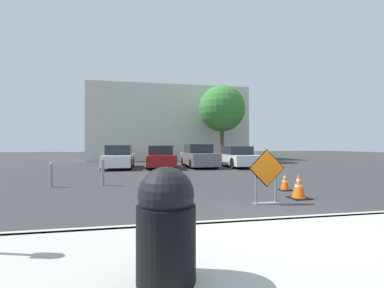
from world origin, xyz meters
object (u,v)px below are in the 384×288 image
Objects in this scene: traffic_cone_nearest at (299,186)px; traffic_cone_second at (285,181)px; parked_car_fourth at (237,157)px; bollard_second at (51,174)px; trash_bin at (166,224)px; parked_car_nearest at (119,158)px; bollard_nearest at (103,171)px; parked_car_third at (198,157)px; parked_car_second at (160,157)px; road_closed_sign at (267,174)px.

traffic_cone_nearest is 1.18× the size of traffic_cone_second.
bollard_second is at bearing 35.68° from parked_car_fourth.
trash_bin is at bearing 66.69° from parked_car_fourth.
bollard_nearest is at bearing 91.69° from parked_car_nearest.
parked_car_third reaches higher than trash_bin.
bollard_second is (-1.62, -7.30, -0.22)m from parked_car_nearest.
parked_car_third is at bearing 55.02° from bollard_nearest.
parked_car_second is at bearing -2.98° from parked_car_fourth.
parked_car_third reaches higher than parked_car_second.
road_closed_sign is 0.32× the size of parked_car_second.
parked_car_fourth is at bearing 41.45° from bollard_nearest.
parked_car_nearest is 0.91× the size of parked_car_third.
traffic_cone_nearest is 6.60m from bollard_nearest.
parked_car_second is 0.93× the size of parked_car_third.
road_closed_sign is at bearing -131.37° from traffic_cone_second.
parked_car_nearest is at bearing 123.05° from traffic_cone_second.
bollard_second is at bearing 78.30° from parked_car_nearest.
parked_car_fourth is (1.72, 8.93, 0.37)m from traffic_cone_second.
parked_car_nearest reaches higher than traffic_cone_second.
bollard_second is at bearing 155.56° from traffic_cone_nearest.
bollard_nearest is at bearing 52.94° from parked_car_third.
parked_car_third is 5.36× the size of bollard_second.
parked_car_nearest is 3.75× the size of trash_bin.
parked_car_third reaches higher than road_closed_sign.
parked_car_second reaches higher than road_closed_sign.
parked_car_fourth is (2.62, -0.48, -0.05)m from parked_car_third.
parked_car_second is 0.98× the size of parked_car_fourth.
trash_bin reaches higher than bollard_second.
parked_car_second is (-1.99, 10.90, -0.07)m from road_closed_sign.
traffic_cone_nearest is at bearing 20.96° from road_closed_sign.
parked_car_third is at bearing -10.56° from parked_car_fourth.
parked_car_second is 8.25m from bollard_second.
traffic_cone_nearest reaches higher than traffic_cone_second.
trash_bin is at bearing 87.23° from parked_car_second.
bollard_nearest is at bearing 149.32° from traffic_cone_nearest.
parked_car_fourth is 4.41× the size of bollard_nearest.
parked_car_nearest reaches higher than road_closed_sign.
bollard_second is (-6.22, 3.82, -0.30)m from road_closed_sign.
parked_car_third is 4.13× the size of trash_bin.
trash_bin is at bearing -135.56° from traffic_cone_nearest.
traffic_cone_second is at bearing 78.93° from parked_car_fourth.
bollard_nearest reaches higher than bollard_second.
bollard_nearest is (-5.11, -7.31, -0.19)m from parked_car_third.
parked_car_fourth is (3.23, 10.64, -0.10)m from road_closed_sign.
bollard_nearest is (-5.67, 3.36, 0.18)m from traffic_cone_nearest.
parked_car_second is 4.33× the size of bollard_nearest.
traffic_cone_nearest is (1.18, 0.45, -0.41)m from road_closed_sign.
parked_car_second is at bearing 176.01° from parked_car_nearest.
parked_car_nearest is 7.86m from parked_car_fourth.
bollard_nearest is (-2.50, -7.08, -0.16)m from parked_car_second.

